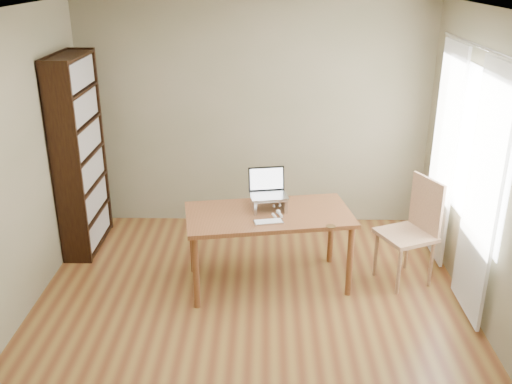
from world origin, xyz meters
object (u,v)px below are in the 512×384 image
desk (269,221)px  laptop (269,188)px  chair (415,228)px  cat (272,203)px  keyboard (268,222)px  bookshelf (80,155)px

desk → laptop: size_ratio=4.32×
desk → chair: 1.41m
cat → chair: (1.37, -0.05, -0.23)m
desk → chair: size_ratio=1.57×
desk → cat: size_ratio=3.55×
laptop → chair: bearing=-12.7°
laptop → keyboard: size_ratio=1.37×
bookshelf → keyboard: bearing=-27.0°
laptop → desk: bearing=-99.5°
laptop → cat: 0.15m
laptop → bookshelf: bearing=152.3°
bookshelf → desk: 2.18m
bookshelf → chair: (3.40, -0.73, -0.48)m
bookshelf → desk: bookshelf is taller
chair → desk: bearing=158.3°
laptop → chair: laptop is taller
bookshelf → chair: bookshelf is taller
cat → chair: bearing=-19.3°
cat → chair: size_ratio=0.44×
desk → cat: 0.18m
keyboard → cat: 0.34m
desk → chair: (1.40, 0.06, -0.09)m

